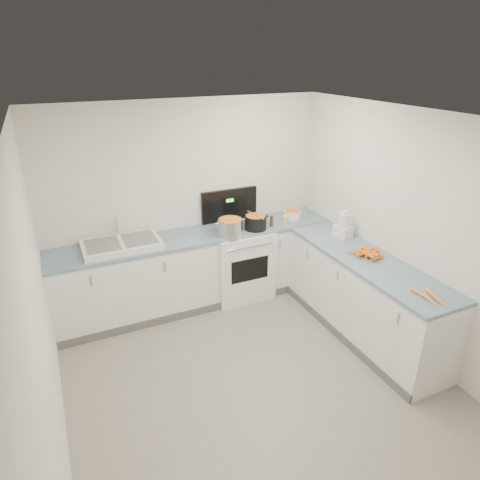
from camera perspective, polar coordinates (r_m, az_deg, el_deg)
name	(u,v)px	position (r m, az deg, el deg)	size (l,w,h in m)	color
floor	(259,385)	(4.40, 2.60, -18.78)	(3.50, 4.00, 0.00)	gray
ceiling	(266,122)	(3.27, 3.43, 15.46)	(3.50, 4.00, 0.00)	silver
wall_back	(188,203)	(5.37, -6.97, 4.94)	(3.50, 2.50, 0.00)	silver
wall_front	(460,455)	(2.46, 27.27, -24.17)	(3.50, 2.50, 0.00)	silver
wall_left	(40,321)	(3.34, -25.16, -9.78)	(4.00, 2.50, 0.00)	silver
wall_right	(415,238)	(4.67, 22.35, 0.30)	(4.00, 2.50, 0.00)	silver
counter_back	(198,269)	(5.42, -5.56, -3.82)	(3.50, 0.62, 0.94)	white
counter_right	(363,296)	(5.01, 16.12, -7.21)	(0.62, 2.20, 0.94)	white
stove	(239,261)	(5.58, -0.19, -2.77)	(0.76, 0.65, 1.36)	white
sink	(122,244)	(5.01, -15.52, -0.56)	(0.86, 0.52, 0.31)	white
steel_pot	(230,228)	(5.14, -1.33, 1.62)	(0.30, 0.30, 0.22)	silver
black_pot	(256,223)	(5.32, 2.09, 2.26)	(0.27, 0.27, 0.20)	black
wooden_spoon	(256,215)	(5.28, 2.11, 3.34)	(0.01, 0.01, 0.35)	#AD7A47
mixing_bowl	(292,215)	(5.72, 6.96, 3.39)	(0.23, 0.23, 0.11)	white
extract_bottle	(272,222)	(5.43, 4.24, 2.42)	(0.05, 0.05, 0.12)	#593319
spice_jar	(285,221)	(5.50, 6.02, 2.56)	(0.06, 0.06, 0.10)	#E5B266
food_processor	(343,226)	(5.22, 13.62, 1.85)	(0.20, 0.22, 0.33)	white
carrot_pile	(368,253)	(4.85, 16.71, -1.62)	(0.43, 0.37, 0.08)	orange
peeled_carrots	(430,297)	(4.22, 24.04, -6.99)	(0.18, 0.38, 0.04)	orange
peelings	(104,244)	(4.97, -17.63, -0.55)	(0.18, 0.29, 0.01)	tan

